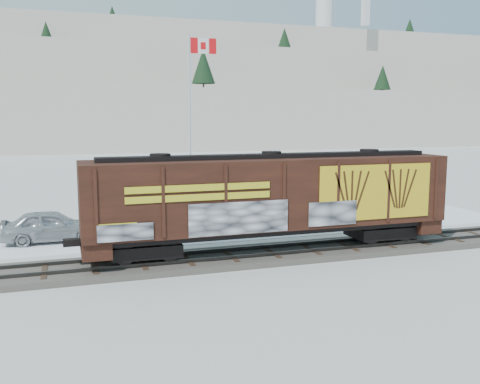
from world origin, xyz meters
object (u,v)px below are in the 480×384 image
object	(u,v)px
car_silver	(51,226)
car_dark	(216,215)
hopper_railcar	(271,196)
car_white	(209,213)
flagpole	(192,149)

from	to	relation	value
car_silver	car_dark	xyz separation A→B (m)	(9.25, 0.78, -0.09)
hopper_railcar	car_white	distance (m)	7.73
car_white	car_dark	bearing A→B (deg)	-120.02
hopper_railcar	car_dark	world-z (taller)	hopper_railcar
car_dark	hopper_railcar	bearing A→B (deg)	-162.57
car_dark	flagpole	bearing A→B (deg)	15.97
flagpole	car_silver	world-z (taller)	flagpole
car_silver	car_white	world-z (taller)	car_silver
flagpole	car_silver	bearing A→B (deg)	-147.90
car_white	car_dark	size ratio (longest dim) A/B	0.98
flagpole	car_dark	bearing A→B (deg)	-86.53
hopper_railcar	car_dark	xyz separation A→B (m)	(-0.63, 7.27, -2.12)
flagpole	car_white	xyz separation A→B (m)	(-0.13, -4.72, -3.54)
car_silver	car_white	distance (m)	8.87
flagpole	car_white	distance (m)	5.90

